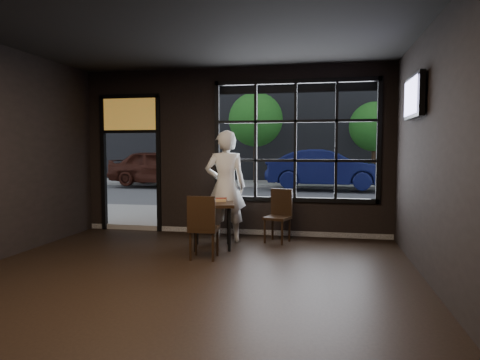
% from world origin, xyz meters
% --- Properties ---
extents(floor, '(6.00, 7.00, 0.02)m').
position_xyz_m(floor, '(0.00, 0.00, -0.01)').
color(floor, black).
rests_on(floor, ground).
extents(ceiling, '(6.00, 7.00, 0.02)m').
position_xyz_m(ceiling, '(0.00, 0.00, 3.21)').
color(ceiling, black).
rests_on(ceiling, ground).
extents(wall_right, '(0.04, 7.00, 3.20)m').
position_xyz_m(wall_right, '(3.00, 0.00, 1.60)').
color(wall_right, black).
rests_on(wall_right, ground).
extents(window_frame, '(3.06, 0.12, 2.28)m').
position_xyz_m(window_frame, '(1.20, 3.50, 1.80)').
color(window_frame, black).
rests_on(window_frame, ground).
extents(stained_transom, '(1.20, 0.06, 0.70)m').
position_xyz_m(stained_transom, '(-2.10, 3.50, 2.35)').
color(stained_transom, orange).
rests_on(stained_transom, ground).
extents(street_asphalt, '(60.00, 41.00, 0.04)m').
position_xyz_m(street_asphalt, '(0.00, 24.00, -0.02)').
color(street_asphalt, '#545456').
rests_on(street_asphalt, ground).
extents(building_across, '(28.00, 12.00, 15.00)m').
position_xyz_m(building_across, '(0.00, 23.00, 7.50)').
color(building_across, '#5B5956').
rests_on(building_across, ground).
extents(cafe_table, '(0.85, 0.85, 0.76)m').
position_xyz_m(cafe_table, '(-0.08, 2.28, 0.38)').
color(cafe_table, black).
rests_on(cafe_table, floor).
extents(chair_near, '(0.44, 0.44, 0.96)m').
position_xyz_m(chair_near, '(-0.03, 1.58, 0.48)').
color(chair_near, black).
rests_on(chair_near, floor).
extents(chair_window, '(0.51, 0.51, 0.94)m').
position_xyz_m(chair_window, '(0.93, 2.90, 0.47)').
color(chair_window, black).
rests_on(chair_window, floor).
extents(man, '(0.81, 0.63, 1.97)m').
position_xyz_m(man, '(0.02, 2.80, 0.99)').
color(man, silver).
rests_on(man, floor).
extents(hotdog, '(0.21, 0.13, 0.06)m').
position_xyz_m(hotdog, '(0.02, 2.46, 0.79)').
color(hotdog, tan).
rests_on(hotdog, cafe_table).
extents(cup, '(0.15, 0.15, 0.10)m').
position_xyz_m(cup, '(-0.30, 2.23, 0.81)').
color(cup, silver).
rests_on(cup, cafe_table).
extents(tv, '(0.11, 1.00, 0.58)m').
position_xyz_m(tv, '(2.93, 1.71, 2.36)').
color(tv, black).
rests_on(tv, wall_right).
extents(navy_car, '(4.74, 1.84, 1.54)m').
position_xyz_m(navy_car, '(1.86, 12.63, 0.87)').
color(navy_car, '#0C113C').
rests_on(navy_car, street_asphalt).
extents(maroon_car, '(4.59, 2.17, 1.52)m').
position_xyz_m(maroon_car, '(-5.11, 12.74, 0.86)').
color(maroon_car, '#37150D').
rests_on(maroon_car, street_asphalt).
extents(tree_left, '(2.48, 2.48, 4.23)m').
position_xyz_m(tree_left, '(-1.33, 14.92, 2.98)').
color(tree_left, '#332114').
rests_on(tree_left, street_asphalt).
extents(tree_right, '(2.19, 2.19, 3.73)m').
position_xyz_m(tree_right, '(3.92, 15.21, 2.63)').
color(tree_right, '#332114').
rests_on(tree_right, street_asphalt).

